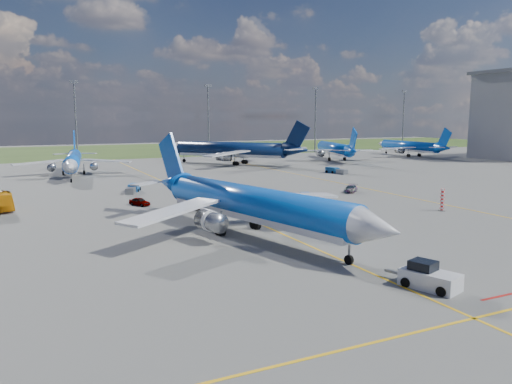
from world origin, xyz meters
name	(u,v)px	position (x,y,z in m)	size (l,w,h in m)	color
ground	(308,245)	(0.00, 0.00, 0.00)	(400.00, 400.00, 0.00)	#525250
grass_strip	(95,151)	(0.00, 150.00, 0.00)	(400.00, 80.00, 0.01)	#2D4719
taxiway_lines	(212,202)	(0.17, 27.70, 0.01)	(60.25, 160.00, 0.02)	yellow
floodlight_masts	(146,117)	(10.00, 110.00, 12.56)	(202.20, 0.50, 22.70)	slate
warning_post	(442,200)	(26.00, 8.00, 1.50)	(0.50, 0.50, 3.00)	red
bg_jet_nnw	(74,176)	(-14.94, 72.22, 0.00)	(26.44, 34.71, 9.09)	blue
bg_jet_n	(231,164)	(25.71, 81.74, 0.00)	(33.12, 43.47, 11.38)	#071940
bg_jet_ne	(334,160)	(58.46, 80.93, 0.00)	(27.91, 36.64, 9.60)	blue
bg_jet_ene	(409,156)	(88.37, 82.53, 0.00)	(26.74, 35.09, 9.19)	blue
main_airliner	(253,237)	(-3.36, 5.75, 0.00)	(30.02, 39.41, 10.32)	blue
pushback_tug	(429,277)	(1.60, -14.41, 0.80)	(3.40, 5.94, 1.98)	silver
service_car_a	(140,202)	(-10.13, 29.65, 0.58)	(1.37, 3.40, 1.16)	#999999
service_car_b	(200,205)	(-3.31, 22.91, 0.70)	(2.31, 5.01, 1.39)	#999999
service_car_c	(351,189)	(24.87, 27.05, 0.61)	(1.71, 4.20, 1.22)	#999999
baggage_tug_w	(309,198)	(13.78, 22.44, 0.52)	(2.34, 5.10, 1.11)	#194499
baggage_tug_c	(133,189)	(-8.31, 43.00, 0.59)	(3.54, 5.73, 1.26)	#1B58A2
baggage_tug_e	(336,171)	(38.86, 51.83, 0.59)	(2.57, 5.80, 1.26)	#164D89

